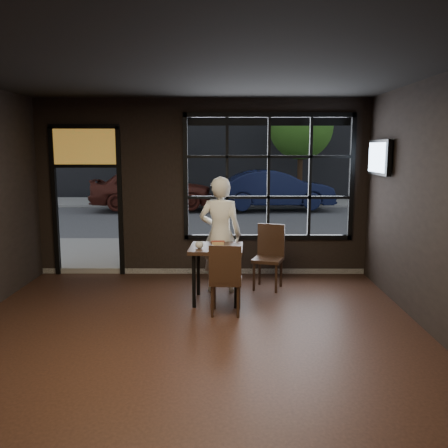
{
  "coord_description": "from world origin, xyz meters",
  "views": [
    {
      "loc": [
        0.43,
        -5.08,
        2.32
      ],
      "look_at": [
        0.4,
        2.2,
        1.15
      ],
      "focal_mm": 38.0,
      "sensor_mm": 36.0,
      "label": 1
    }
  ],
  "objects_px": {
    "cafe_table": "(216,274)",
    "chair_near": "(226,278)",
    "man": "(220,235)",
    "navy_car": "(275,189)"
  },
  "relations": [
    {
      "from": "cafe_table",
      "to": "chair_near",
      "type": "height_order",
      "value": "chair_near"
    },
    {
      "from": "cafe_table",
      "to": "navy_car",
      "type": "distance_m",
      "value": 10.77
    },
    {
      "from": "navy_car",
      "to": "cafe_table",
      "type": "bearing_deg",
      "value": 164.01
    },
    {
      "from": "cafe_table",
      "to": "chair_near",
      "type": "distance_m",
      "value": 0.56
    },
    {
      "from": "man",
      "to": "navy_car",
      "type": "height_order",
      "value": "man"
    },
    {
      "from": "chair_near",
      "to": "cafe_table",
      "type": "bearing_deg",
      "value": -71.34
    },
    {
      "from": "chair_near",
      "to": "navy_car",
      "type": "height_order",
      "value": "navy_car"
    },
    {
      "from": "man",
      "to": "navy_car",
      "type": "distance_m",
      "value": 10.23
    },
    {
      "from": "cafe_table",
      "to": "man",
      "type": "xyz_separation_m",
      "value": [
        0.05,
        0.54,
        0.51
      ]
    },
    {
      "from": "cafe_table",
      "to": "man",
      "type": "height_order",
      "value": "man"
    }
  ]
}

